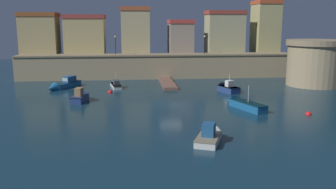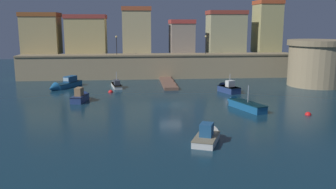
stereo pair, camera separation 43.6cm
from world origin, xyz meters
name	(u,v)px [view 1 (the left image)]	position (x,y,z in m)	size (l,w,h in m)	color
ground_plane	(171,105)	(0.00, 0.00, 0.00)	(116.45, 116.45, 0.00)	#112D3D
quay_wall	(157,66)	(0.00, 21.23, 2.06)	(46.62, 3.94, 4.09)	#9E8966
old_town_backdrop	(153,32)	(-0.44, 25.64, 7.71)	(46.07, 6.10, 9.49)	tan
fortress_tower	(315,62)	(22.92, 11.10, 3.48)	(8.67, 8.67, 6.84)	#9E8966
pier_dock	(167,83)	(1.01, 14.15, 0.22)	(1.98, 10.51, 0.70)	brown
quay_lamp_0	(115,42)	(-7.04, 21.23, 6.18)	(0.32, 0.32, 3.10)	black
quay_lamp_1	(205,41)	(8.14, 21.23, 6.19)	(0.32, 0.32, 3.11)	black
moored_boat_0	(115,84)	(-6.90, 13.00, 0.35)	(2.04, 5.65, 2.62)	silver
moored_boat_1	(243,104)	(7.75, -2.39, 0.44)	(3.45, 6.56, 2.90)	#195689
moored_boat_2	(210,135)	(1.65, -13.31, 0.44)	(3.09, 4.54, 2.06)	silver
moored_boat_3	(81,97)	(-10.62, 3.17, 0.54)	(2.02, 4.34, 1.96)	navy
moored_boat_4	(63,85)	(-14.37, 12.58, 0.49)	(4.41, 6.61, 1.93)	#195689
moored_boat_5	(226,88)	(8.44, 7.38, 0.51)	(2.93, 4.48, 2.92)	navy
mooring_buoy_0	(110,92)	(-7.39, 8.40, 0.00)	(0.66, 0.66, 0.66)	red
mooring_buoy_1	(308,115)	(13.55, -6.09, 0.00)	(0.64, 0.64, 0.64)	red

